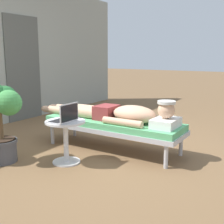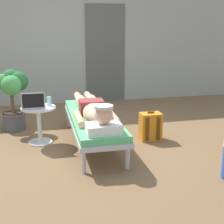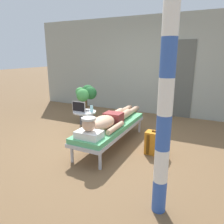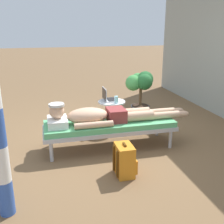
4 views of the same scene
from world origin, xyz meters
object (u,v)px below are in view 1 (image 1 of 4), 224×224
at_px(lounge_chair, 113,125).
at_px(backpack, 141,124).
at_px(person_reclining, 119,113).
at_px(drink_glass, 71,113).
at_px(potted_plant, 1,114).
at_px(side_table, 66,134).
at_px(laptop, 65,117).

relative_size(lounge_chair, backpack, 4.66).
distance_m(lounge_chair, backpack, 0.85).
xyz_separation_m(person_reclining, backpack, (0.84, 0.09, -0.32)).
xyz_separation_m(person_reclining, drink_glass, (-0.58, 0.35, 0.07)).
bearing_deg(drink_glass, potted_plant, 130.30).
distance_m(person_reclining, side_table, 0.81).
height_order(side_table, potted_plant, potted_plant).
height_order(side_table, backpack, side_table).
xyz_separation_m(lounge_chair, laptop, (-0.79, 0.16, 0.24)).
xyz_separation_m(lounge_chair, backpack, (0.84, -0.01, -0.15)).
bearing_deg(lounge_chair, person_reclining, -90.00).
relative_size(side_table, laptop, 1.69).
relative_size(person_reclining, backpack, 5.12).
relative_size(lounge_chair, potted_plant, 2.06).
relative_size(drink_glass, backpack, 0.30).
height_order(lounge_chair, drink_glass, drink_glass).
relative_size(person_reclining, potted_plant, 2.26).
bearing_deg(person_reclining, side_table, 156.77).
xyz_separation_m(side_table, laptop, (-0.06, -0.05, 0.23)).
bearing_deg(backpack, laptop, 173.90).
bearing_deg(person_reclining, potted_plant, 138.47).
relative_size(laptop, backpack, 0.73).
distance_m(side_table, potted_plant, 0.81).
distance_m(person_reclining, backpack, 0.90).
relative_size(side_table, backpack, 1.23).
xyz_separation_m(person_reclining, potted_plant, (-1.11, 0.98, 0.08)).
xyz_separation_m(lounge_chair, person_reclining, (0.00, -0.10, 0.17)).
bearing_deg(laptop, person_reclining, -18.32).
distance_m(side_table, drink_glass, 0.28).
relative_size(person_reclining, laptop, 7.00).
bearing_deg(potted_plant, backpack, -24.68).
bearing_deg(lounge_chair, drink_glass, 156.22).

